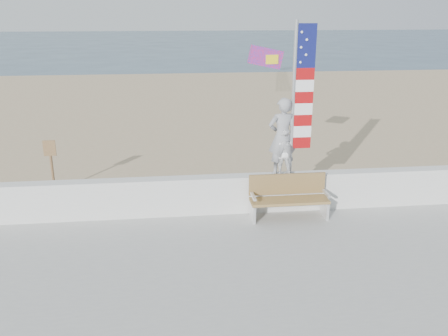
{
  "coord_description": "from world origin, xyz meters",
  "views": [
    {
      "loc": [
        -0.98,
        -8.38,
        4.78
      ],
      "look_at": [
        0.2,
        1.8,
        1.35
      ],
      "focal_mm": 38.0,
      "sensor_mm": 36.0,
      "label": 1
    }
  ],
  "objects_px": {
    "adult": "(282,137)",
    "flag": "(299,93)",
    "child": "(283,152)",
    "bench": "(288,196)"
  },
  "relations": [
    {
      "from": "adult",
      "to": "flag",
      "type": "distance_m",
      "value": 1.06
    },
    {
      "from": "adult",
      "to": "flag",
      "type": "bearing_deg",
      "value": 175.78
    },
    {
      "from": "child",
      "to": "flag",
      "type": "height_order",
      "value": "flag"
    },
    {
      "from": "flag",
      "to": "adult",
      "type": "bearing_deg",
      "value": 179.95
    },
    {
      "from": "bench",
      "to": "flag",
      "type": "xyz_separation_m",
      "value": [
        0.25,
        0.45,
        2.3
      ]
    },
    {
      "from": "flag",
      "to": "child",
      "type": "bearing_deg",
      "value": 179.95
    },
    {
      "from": "adult",
      "to": "flag",
      "type": "height_order",
      "value": "flag"
    },
    {
      "from": "child",
      "to": "flag",
      "type": "relative_size",
      "value": 0.32
    },
    {
      "from": "child",
      "to": "flag",
      "type": "distance_m",
      "value": 1.39
    },
    {
      "from": "adult",
      "to": "flag",
      "type": "relative_size",
      "value": 0.52
    }
  ]
}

